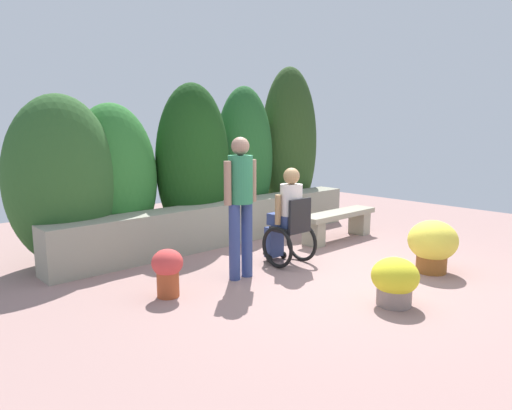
# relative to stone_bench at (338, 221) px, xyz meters

# --- Properties ---
(ground_plane) EXTENTS (12.42, 12.42, 0.00)m
(ground_plane) POSITION_rel_stone_bench_xyz_m (-1.59, -0.95, -0.31)
(ground_plane) COLOR gray
(stone_retaining_wall) EXTENTS (5.57, 0.48, 0.66)m
(stone_retaining_wall) POSITION_rel_stone_bench_xyz_m (-1.59, 1.12, 0.02)
(stone_retaining_wall) COLOR gray
(stone_retaining_wall) RESTS_ON ground
(hedge_backdrop) EXTENTS (5.97, 1.13, 3.03)m
(hedge_backdrop) POSITION_rel_stone_bench_xyz_m (-1.72, 1.72, 0.96)
(hedge_backdrop) COLOR #2E5827
(hedge_backdrop) RESTS_ON ground
(stone_bench) EXTENTS (1.59, 0.38, 0.47)m
(stone_bench) POSITION_rel_stone_bench_xyz_m (0.00, 0.00, 0.00)
(stone_bench) COLOR gray
(stone_bench) RESTS_ON ground
(person_in_wheelchair) EXTENTS (0.53, 0.66, 1.33)m
(person_in_wheelchair) POSITION_rel_stone_bench_xyz_m (-1.62, -0.39, 0.31)
(person_in_wheelchair) COLOR black
(person_in_wheelchair) RESTS_ON ground
(person_standing_companion) EXTENTS (0.49, 0.30, 1.75)m
(person_standing_companion) POSITION_rel_stone_bench_xyz_m (-2.48, -0.41, 0.70)
(person_standing_companion) COLOR navy
(person_standing_companion) RESTS_ON ground
(flower_pot_purple_near) EXTENTS (0.62, 0.62, 0.68)m
(flower_pot_purple_near) POSITION_rel_stone_bench_xyz_m (-0.51, -1.90, 0.06)
(flower_pot_purple_near) COLOR #925623
(flower_pot_purple_near) RESTS_ON ground
(flower_pot_terracotta_by_wall) EXTENTS (0.50, 0.50, 0.51)m
(flower_pot_terracotta_by_wall) POSITION_rel_stone_bench_xyz_m (-1.87, -2.18, -0.04)
(flower_pot_terracotta_by_wall) COLOR gray
(flower_pot_terracotta_by_wall) RESTS_ON ground
(flower_pot_red_accent) EXTENTS (0.35, 0.35, 0.54)m
(flower_pot_red_accent) POSITION_rel_stone_bench_xyz_m (-3.50, -0.35, 0.00)
(flower_pot_red_accent) COLOR #A74825
(flower_pot_red_accent) RESTS_ON ground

